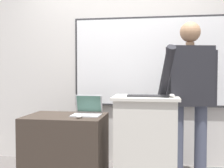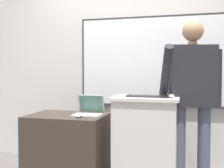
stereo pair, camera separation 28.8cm
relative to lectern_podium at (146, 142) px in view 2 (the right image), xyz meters
The scene contains 8 objects.
back_wall 1.22m from the lectern_podium, 114.12° to the left, with size 6.40×0.17×2.67m.
lectern_podium is the anchor object (origin of this frame).
side_desk 0.87m from the lectern_podium, behind, with size 0.84×0.60×0.72m.
person_presenter 0.72m from the lectern_podium, 20.21° to the left, with size 0.63×0.62×1.72m.
laptop 0.71m from the lectern_podium, behind, with size 0.30×0.27×0.21m.
wireless_keyboard 0.48m from the lectern_podium, 69.78° to the right, with size 0.41×0.12×0.02m.
computer_mouse_by_laptop 0.73m from the lectern_podium, 167.48° to the right, with size 0.06×0.10×0.03m.
computer_mouse_by_keyboard 0.55m from the lectern_podium, 16.71° to the right, with size 0.06×0.10×0.03m.
Camera 2 is at (0.77, -2.44, 1.19)m, focal length 45.00 mm.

